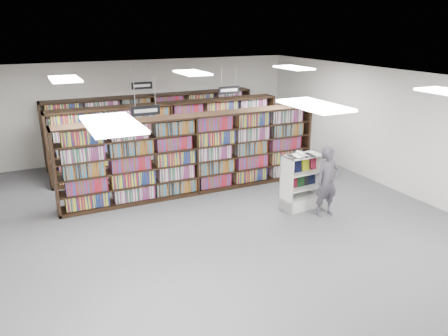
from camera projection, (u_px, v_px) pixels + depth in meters
name	position (u px, v px, depth m)	size (l,w,h in m)	color
floor	(227.00, 220.00, 10.08)	(12.00, 12.00, 0.00)	#4B4C50
ceiling	(227.00, 80.00, 9.07)	(10.00, 12.00, 0.10)	white
wall_back	(150.00, 108.00, 14.72)	(10.00, 0.10, 3.20)	silver
wall_right	(396.00, 131.00, 11.61)	(0.10, 12.00, 3.20)	silver
bookshelf_row_near	(194.00, 154.00, 11.47)	(7.00, 0.60, 2.10)	black
bookshelf_row_mid	(170.00, 137.00, 13.18)	(7.00, 0.60, 2.10)	black
bookshelf_row_far	(154.00, 126.00, 14.64)	(7.00, 0.60, 2.10)	black
aisle_sign_left	(146.00, 110.00, 9.53)	(0.65, 0.02, 0.80)	#B2B2B7
aisle_sign_right	(229.00, 89.00, 12.47)	(0.65, 0.02, 0.80)	#B2B2B7
aisle_sign_center	(142.00, 85.00, 13.37)	(0.65, 0.02, 0.80)	#B2B2B7
troffer_front_left	(112.00, 124.00, 5.29)	(0.60, 1.20, 0.04)	white
troffer_front_center	(314.00, 105.00, 6.51)	(0.60, 1.20, 0.04)	white
troffer_back_left	(65.00, 79.00, 9.58)	(0.60, 1.20, 0.04)	white
troffer_back_center	(192.00, 73.00, 10.80)	(0.60, 1.20, 0.04)	white
troffer_back_right	(294.00, 68.00, 12.02)	(0.60, 1.20, 0.04)	white
endcap_display	(300.00, 190.00, 10.66)	(1.00, 0.54, 1.36)	white
open_book	(301.00, 155.00, 10.24)	(0.62, 0.40, 0.13)	black
shopper	(327.00, 182.00, 10.13)	(0.60, 0.40, 1.66)	#444049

